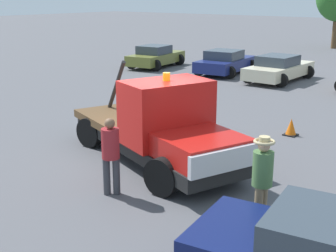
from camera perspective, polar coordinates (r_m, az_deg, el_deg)
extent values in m
plane|color=#545459|center=(12.76, -1.77, -4.16)|extent=(160.00, 160.00, 0.00)
cube|color=black|center=(12.59, -1.79, -1.91)|extent=(6.38, 3.86, 0.35)
cube|color=red|center=(10.70, 4.12, -2.64)|extent=(2.22, 2.28, 0.55)
cube|color=silver|center=(10.04, 7.14, -4.16)|extent=(0.76, 1.85, 0.50)
cube|color=red|center=(11.77, -0.18, 1.74)|extent=(1.98, 2.46, 1.59)
cube|color=brown|center=(13.80, -4.98, 0.86)|extent=(3.59, 3.04, 0.22)
cylinder|color=black|center=(14.19, -6.32, 4.93)|extent=(1.16, 0.51, 1.63)
cylinder|color=orange|center=(11.59, -0.19, 6.03)|extent=(0.18, 0.18, 0.20)
cylinder|color=black|center=(11.53, 7.91, -4.20)|extent=(0.88, 0.26, 0.88)
cylinder|color=black|center=(10.43, -0.76, -6.26)|extent=(0.88, 0.26, 0.88)
cylinder|color=black|center=(14.74, -2.25, 0.40)|extent=(0.88, 0.26, 0.88)
cylinder|color=black|center=(13.89, -9.52, -0.78)|extent=(0.88, 0.26, 0.88)
cylinder|color=black|center=(8.56, 11.49, -12.53)|extent=(0.68, 0.22, 0.68)
cylinder|color=#847051|center=(9.38, 11.50, -9.30)|extent=(0.16, 0.16, 0.85)
cylinder|color=#847051|center=(9.20, 10.94, -9.79)|extent=(0.16, 0.16, 0.85)
cylinder|color=#4C7542|center=(8.99, 11.48, -5.13)|extent=(0.39, 0.39, 0.68)
sphere|color=tan|center=(8.84, 11.64, -2.38)|extent=(0.23, 0.23, 0.23)
torus|color=tan|center=(8.82, 11.67, -1.88)|extent=(0.40, 0.40, 0.06)
cylinder|color=tan|center=(8.80, 11.69, -1.59)|extent=(0.21, 0.21, 0.10)
cylinder|color=#38383D|center=(10.59, -7.49, -6.10)|extent=(0.16, 0.16, 0.86)
cylinder|color=#38383D|center=(10.57, -6.31, -6.09)|extent=(0.16, 0.16, 0.86)
cylinder|color=maroon|center=(10.32, -7.04, -2.14)|extent=(0.39, 0.39, 0.68)
sphere|color=brown|center=(10.19, -7.12, 0.30)|extent=(0.23, 0.23, 0.23)
cube|color=olive|center=(29.07, -1.47, 8.26)|extent=(2.39, 4.45, 0.60)
cube|color=#333D47|center=(28.82, -1.70, 9.30)|extent=(1.82, 1.99, 0.50)
cylinder|color=black|center=(30.75, -1.42, 8.31)|extent=(0.68, 0.22, 0.68)
cylinder|color=black|center=(29.91, 1.39, 8.09)|extent=(0.68, 0.22, 0.68)
cylinder|color=black|center=(28.35, -4.47, 7.63)|extent=(0.68, 0.22, 0.68)
cylinder|color=black|center=(27.44, -1.51, 7.39)|extent=(0.68, 0.22, 0.68)
cube|color=navy|center=(26.80, 7.01, 7.51)|extent=(2.47, 4.54, 0.60)
cube|color=#333D47|center=(26.53, 6.85, 8.63)|extent=(1.92, 2.02, 0.50)
cylinder|color=black|center=(28.53, 6.53, 7.62)|extent=(0.68, 0.22, 0.68)
cylinder|color=black|center=(27.82, 10.01, 7.28)|extent=(0.68, 0.22, 0.68)
cylinder|color=black|center=(25.91, 3.77, 6.86)|extent=(0.68, 0.22, 0.68)
cylinder|color=black|center=(25.13, 7.52, 6.48)|extent=(0.68, 0.22, 0.68)
cube|color=beige|center=(25.01, 13.39, 6.61)|extent=(1.88, 4.73, 0.60)
cube|color=#333D47|center=(24.72, 13.24, 7.80)|extent=(1.65, 1.99, 0.50)
cylinder|color=black|center=(26.85, 13.15, 6.80)|extent=(0.68, 0.22, 0.68)
cylinder|color=black|center=(26.15, 16.66, 6.32)|extent=(0.68, 0.22, 0.68)
cylinder|color=black|center=(24.02, 9.79, 5.96)|extent=(0.68, 0.22, 0.68)
cylinder|color=black|center=(23.23, 13.62, 5.42)|extent=(0.68, 0.22, 0.68)
cylinder|color=brown|center=(41.44, 19.64, 10.40)|extent=(0.43, 0.43, 2.17)
cube|color=black|center=(15.45, 14.71, -1.03)|extent=(0.40, 0.40, 0.04)
cone|color=orange|center=(15.38, 14.78, -0.12)|extent=(0.36, 0.36, 0.55)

